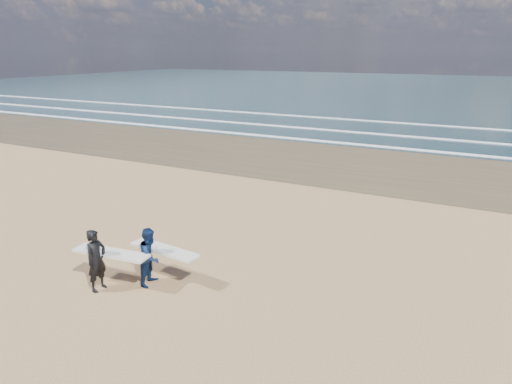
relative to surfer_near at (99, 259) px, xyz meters
The scene contains 2 objects.
surfer_near is the anchor object (origin of this frame).
surfer_far 1.40m from the surfer_near, 41.82° to the left, with size 2.24×1.16×1.64m.
Camera 1 is at (8.77, -7.79, 6.27)m, focal length 32.00 mm.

